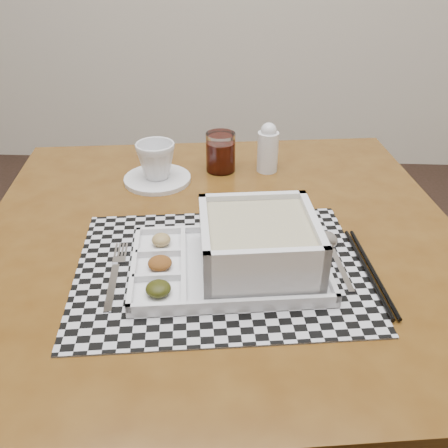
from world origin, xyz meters
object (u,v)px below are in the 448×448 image
(cup, at_px, (156,160))
(creamer_bottle, at_px, (268,148))
(juice_glass, at_px, (221,154))
(dining_table, at_px, (221,263))
(serving_tray, at_px, (250,251))

(cup, distance_m, creamer_bottle, 0.26)
(cup, height_order, juice_glass, same)
(creamer_bottle, bearing_deg, dining_table, -107.70)
(juice_glass, bearing_deg, cup, -154.52)
(juice_glass, bearing_deg, dining_table, -86.22)
(serving_tray, xyz_separation_m, cup, (-0.21, 0.33, 0.01))
(serving_tray, relative_size, cup, 3.97)
(serving_tray, distance_m, creamer_bottle, 0.40)
(cup, height_order, creamer_bottle, creamer_bottle)
(serving_tray, xyz_separation_m, juice_glass, (-0.07, 0.39, 0.00))
(dining_table, height_order, serving_tray, serving_tray)
(cup, bearing_deg, juice_glass, 14.26)
(creamer_bottle, bearing_deg, cup, -164.12)
(serving_tray, relative_size, creamer_bottle, 2.97)
(dining_table, bearing_deg, creamer_bottle, 72.30)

